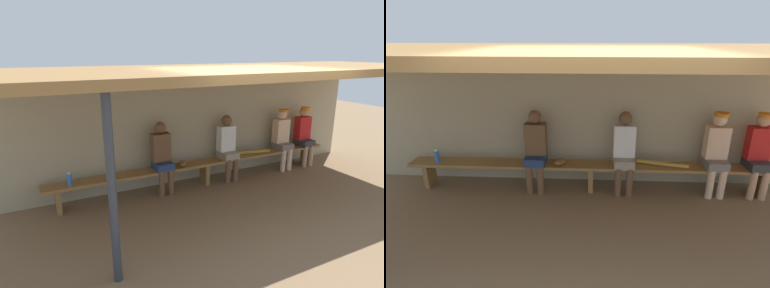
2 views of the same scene
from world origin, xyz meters
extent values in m
plane|color=brown|center=(0.00, 0.00, 0.00)|extent=(24.00, 24.00, 0.00)
cube|color=tan|center=(0.00, 2.00, 1.10)|extent=(8.00, 0.20, 2.20)
cube|color=olive|center=(0.00, 0.70, 2.26)|extent=(8.00, 2.80, 0.12)
cube|color=olive|center=(0.00, 1.55, 0.43)|extent=(6.00, 0.36, 0.05)
cube|color=olive|center=(-2.75, 1.55, 0.21)|extent=(0.08, 0.29, 0.41)
cube|color=olive|center=(0.00, 1.55, 0.21)|extent=(0.08, 0.29, 0.41)
cube|color=olive|center=(2.75, 1.55, 0.21)|extent=(0.08, 0.29, 0.41)
cube|color=slate|center=(1.97, 1.53, 0.53)|extent=(0.32, 0.40, 0.14)
cylinder|color=beige|center=(1.88, 1.37, 0.24)|extent=(0.11, 0.11, 0.48)
cylinder|color=beige|center=(2.06, 1.37, 0.24)|extent=(0.11, 0.11, 0.48)
cube|color=beige|center=(1.97, 1.61, 0.86)|extent=(0.34, 0.20, 0.52)
sphere|color=beige|center=(1.97, 1.61, 1.23)|extent=(0.21, 0.21, 0.21)
cylinder|color=orange|center=(1.97, 1.57, 1.32)|extent=(0.21, 0.21, 0.05)
cube|color=navy|center=(-0.90, 1.53, 0.53)|extent=(0.32, 0.40, 0.14)
cylinder|color=brown|center=(-0.99, 1.37, 0.24)|extent=(0.11, 0.11, 0.48)
cylinder|color=brown|center=(-0.81, 1.37, 0.24)|extent=(0.11, 0.11, 0.48)
cube|color=brown|center=(-0.90, 1.61, 0.86)|extent=(0.34, 0.20, 0.52)
sphere|color=brown|center=(-0.90, 1.61, 1.23)|extent=(0.21, 0.21, 0.21)
cube|color=gray|center=(0.53, 1.53, 0.53)|extent=(0.32, 0.40, 0.14)
cylinder|color=brown|center=(0.44, 1.37, 0.24)|extent=(0.11, 0.11, 0.48)
cylinder|color=brown|center=(0.62, 1.37, 0.24)|extent=(0.11, 0.11, 0.48)
cube|color=white|center=(0.53, 1.61, 0.86)|extent=(0.34, 0.20, 0.52)
sphere|color=brown|center=(0.53, 1.61, 1.23)|extent=(0.21, 0.21, 0.21)
cube|color=#333338|center=(2.61, 1.53, 0.53)|extent=(0.32, 0.40, 0.14)
cylinder|color=tan|center=(2.52, 1.37, 0.24)|extent=(0.11, 0.11, 0.48)
cylinder|color=tan|center=(2.70, 1.37, 0.24)|extent=(0.11, 0.11, 0.48)
cube|color=red|center=(2.61, 1.61, 0.86)|extent=(0.34, 0.20, 0.52)
sphere|color=tan|center=(2.61, 1.61, 1.23)|extent=(0.21, 0.21, 0.21)
cylinder|color=orange|center=(2.61, 1.57, 1.32)|extent=(0.21, 0.21, 0.05)
cylinder|color=blue|center=(-2.54, 1.50, 0.56)|extent=(0.08, 0.08, 0.19)
cylinder|color=white|center=(-2.54, 1.50, 0.66)|extent=(0.05, 0.05, 0.02)
ellipsoid|color=brown|center=(-0.51, 1.52, 0.51)|extent=(0.26, 0.29, 0.09)
cylinder|color=#B28C33|center=(1.15, 1.55, 0.49)|extent=(0.81, 0.26, 0.07)
camera|label=1|loc=(-3.03, -3.86, 2.58)|focal=30.88mm
camera|label=2|loc=(0.04, -2.98, 2.49)|focal=28.36mm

